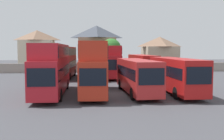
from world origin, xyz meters
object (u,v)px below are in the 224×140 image
at_px(house_terrace_centre, 97,47).
at_px(house_terrace_left, 37,49).
at_px(bus_1, 52,66).
at_px(bus_5, 64,60).
at_px(bus_4, 175,73).
at_px(bus_6, 90,60).
at_px(house_terrace_right, 160,52).
at_px(bus_7, 112,60).
at_px(bus_2, 95,65).
at_px(bus_8, 142,65).
at_px(bus_3, 137,74).
at_px(tree_left_of_lot, 111,49).

bearing_deg(house_terrace_centre, house_terrace_left, -177.71).
height_order(bus_1, bus_5, bus_1).
xyz_separation_m(bus_1, bus_4, (12.43, 0.04, -0.77)).
distance_m(bus_6, house_terrace_right, 25.99).
xyz_separation_m(bus_5, bus_7, (7.49, -0.56, 0.08)).
height_order(bus_2, house_terrace_left, house_terrace_left).
bearing_deg(bus_8, house_terrace_centre, -163.52).
height_order(bus_3, tree_left_of_lot, tree_left_of_lot).
distance_m(bus_7, tree_left_of_lot, 12.81).
xyz_separation_m(bus_1, bus_5, (0.01, 15.47, -0.05)).
relative_size(bus_1, house_terrace_left, 1.32).
relative_size(bus_2, bus_4, 0.92).
relative_size(bus_7, house_terrace_right, 1.35).
xyz_separation_m(bus_3, bus_4, (4.06, 0.39, 0.07)).
bearing_deg(bus_4, bus_6, -150.21).
xyz_separation_m(bus_6, house_terrace_right, (16.77, 19.83, 0.96)).
height_order(bus_2, house_terrace_centre, house_terrace_centre).
bearing_deg(bus_5, bus_2, 18.74).
distance_m(bus_5, house_terrace_centre, 20.65).
bearing_deg(bus_4, bus_3, -84.10).
xyz_separation_m(bus_7, house_terrace_right, (13.29, 19.93, 1.00)).
bearing_deg(bus_6, bus_8, 93.54).
relative_size(bus_2, house_terrace_centre, 1.09).
bearing_deg(bus_7, bus_6, -86.82).
bearing_deg(bus_8, bus_1, -40.60).
xyz_separation_m(bus_2, house_terrace_centre, (1.75, 35.35, 2.18)).
relative_size(bus_4, bus_8, 1.06).
height_order(bus_2, bus_6, bus_2).
bearing_deg(house_terrace_centre, bus_1, -99.52).
bearing_deg(bus_7, bus_1, -21.87).
distance_m(bus_2, bus_6, 15.23).
height_order(bus_5, bus_6, bus_6).
bearing_deg(house_terrace_right, bus_4, -103.50).
distance_m(bus_2, bus_4, 8.34).
distance_m(bus_2, house_terrace_centre, 35.46).
bearing_deg(tree_left_of_lot, bus_3, -90.39).
relative_size(bus_4, house_terrace_centre, 1.19).
bearing_deg(bus_8, bus_2, -29.45).
bearing_deg(bus_6, tree_left_of_lot, 163.45).
height_order(bus_8, house_terrace_left, house_terrace_left).
bearing_deg(bus_6, bus_7, 91.74).
bearing_deg(bus_8, house_terrace_left, -135.94).
bearing_deg(tree_left_of_lot, bus_8, -73.28).
height_order(bus_2, tree_left_of_lot, tree_left_of_lot).
distance_m(bus_8, house_terrace_left, 27.92).
bearing_deg(bus_7, house_terrace_left, -137.93).
distance_m(bus_8, house_terrace_right, 21.61).
distance_m(bus_2, tree_left_of_lot, 28.17).
distance_m(bus_2, bus_3, 4.33).
relative_size(bus_8, house_terrace_right, 1.41).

